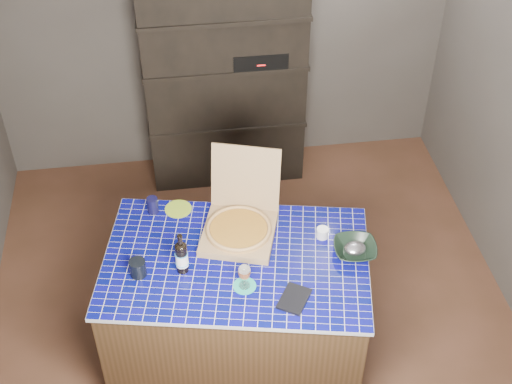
{
  "coord_description": "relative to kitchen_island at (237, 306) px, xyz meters",
  "views": [
    {
      "loc": [
        -0.4,
        -3.1,
        3.78
      ],
      "look_at": [
        0.03,
        0.0,
        1.07
      ],
      "focal_mm": 50.0,
      "sensor_mm": 36.0,
      "label": 1
    }
  ],
  "objects": [
    {
      "name": "shelving_unit",
      "position": [
        0.13,
        1.83,
        0.49
      ],
      "size": [
        1.2,
        0.41,
        1.8
      ],
      "color": "black",
      "rests_on": "floor"
    },
    {
      "name": "pizza_box",
      "position": [
        0.05,
        0.21,
        0.48
      ],
      "size": [
        0.54,
        0.6,
        0.45
      ],
      "rotation": [
        0.0,
        0.0,
        -0.3
      ],
      "color": "#967C4D",
      "rests_on": "kitchen_island"
    },
    {
      "name": "room",
      "position": [
        0.13,
        0.3,
        0.83
      ],
      "size": [
        3.5,
        3.5,
        3.5
      ],
      "color": "brown",
      "rests_on": "ground"
    },
    {
      "name": "dvd_case",
      "position": [
        0.28,
        -0.34,
        0.42
      ],
      "size": [
        0.22,
        0.24,
        0.02
      ],
      "primitive_type": "cube",
      "rotation": [
        0.0,
        0.0,
        -0.55
      ],
      "color": "black",
      "rests_on": "kitchen_island"
    },
    {
      "name": "green_trivet",
      "position": [
        -0.3,
        0.47,
        0.42
      ],
      "size": [
        0.17,
        0.17,
        0.01
      ],
      "primitive_type": "cylinder",
      "color": "#87A723",
      "rests_on": "kitchen_island"
    },
    {
      "name": "foil_contents",
      "position": [
        0.68,
        -0.04,
        0.45
      ],
      "size": [
        0.13,
        0.11,
        0.06
      ],
      "primitive_type": "ellipsoid",
      "color": "#AAA8B3",
      "rests_on": "bowl"
    },
    {
      "name": "tumbler",
      "position": [
        -0.55,
        -0.04,
        0.47
      ],
      "size": [
        0.09,
        0.09,
        0.1
      ],
      "primitive_type": "cylinder",
      "color": "black",
      "rests_on": "kitchen_island"
    },
    {
      "name": "wine_glass",
      "position": [
        0.02,
        -0.21,
        0.53
      ],
      "size": [
        0.07,
        0.07,
        0.16
      ],
      "color": "white",
      "rests_on": "teal_trivet"
    },
    {
      "name": "white_jar",
      "position": [
        0.53,
        0.11,
        0.44
      ],
      "size": [
        0.07,
        0.07,
        0.06
      ],
      "primitive_type": "cylinder",
      "color": "silver",
      "rests_on": "kitchen_island"
    },
    {
      "name": "kitchen_island",
      "position": [
        0.0,
        0.0,
        0.0
      ],
      "size": [
        1.67,
        1.24,
        0.83
      ],
      "rotation": [
        0.0,
        0.0,
        -0.2
      ],
      "color": "#3F2918",
      "rests_on": "floor"
    },
    {
      "name": "navy_cup",
      "position": [
        -0.45,
        0.47,
        0.47
      ],
      "size": [
        0.07,
        0.07,
        0.11
      ],
      "primitive_type": "cylinder",
      "color": "black",
      "rests_on": "kitchen_island"
    },
    {
      "name": "bowl",
      "position": [
        0.68,
        -0.04,
        0.44
      ],
      "size": [
        0.27,
        0.27,
        0.06
      ],
      "primitive_type": "imported",
      "rotation": [
        0.0,
        0.0,
        -0.1
      ],
      "color": "black",
      "rests_on": "kitchen_island"
    },
    {
      "name": "mead_bottle",
      "position": [
        -0.31,
        -0.04,
        0.52
      ],
      "size": [
        0.07,
        0.07,
        0.27
      ],
      "color": "black",
      "rests_on": "kitchen_island"
    },
    {
      "name": "teal_trivet",
      "position": [
        0.02,
        -0.21,
        0.42
      ],
      "size": [
        0.13,
        0.13,
        0.01
      ],
      "primitive_type": "cylinder",
      "color": "teal",
      "rests_on": "kitchen_island"
    }
  ]
}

